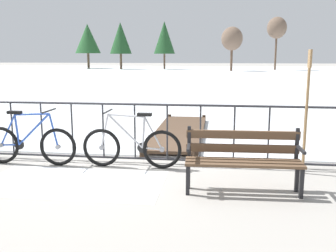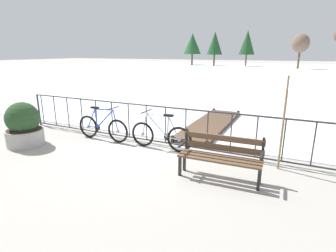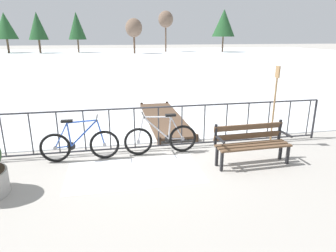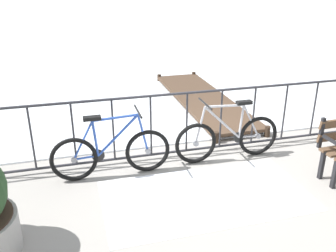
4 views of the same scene
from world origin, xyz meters
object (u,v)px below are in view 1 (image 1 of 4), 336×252
Objects in this scene: oar_upright at (307,104)px; bicycle_second at (132,146)px; park_bench at (243,156)px; bicycle_near_railing at (29,144)px.

bicycle_second is at bearing -179.44° from oar_upright.
bicycle_second is 2.03m from park_bench.
bicycle_second is 2.93m from oar_upright.
park_bench is at bearing -13.55° from bicycle_near_railing.
oar_upright is (1.03, 0.95, 0.63)m from park_bench.
bicycle_near_railing is 3.73m from park_bench.
bicycle_near_railing is 0.86× the size of oar_upright.
bicycle_second is 0.86× the size of oar_upright.
bicycle_second is (1.82, 0.05, 0.00)m from bicycle_near_railing.
bicycle_near_railing is at bearing -178.34° from bicycle_second.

